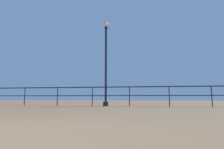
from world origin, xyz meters
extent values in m
cube|color=#271D25|center=(0.00, 7.62, 0.95)|extent=(24.68, 0.05, 0.05)
cube|color=#271D25|center=(0.00, 7.62, 0.53)|extent=(24.68, 0.04, 0.04)
cylinder|color=#271D25|center=(-4.75, 7.62, 0.48)|extent=(0.04, 0.04, 0.95)
cylinder|color=#271D25|center=(-2.85, 7.62, 0.48)|extent=(0.04, 0.04, 0.95)
cylinder|color=#271D25|center=(-0.95, 7.62, 0.48)|extent=(0.04, 0.04, 0.95)
cylinder|color=#271D25|center=(0.95, 7.62, 0.48)|extent=(0.04, 0.04, 0.95)
cylinder|color=#271D25|center=(2.85, 7.62, 0.48)|extent=(0.04, 0.04, 0.95)
cylinder|color=#271D25|center=(4.75, 7.62, 0.48)|extent=(0.04, 0.04, 0.95)
cylinder|color=#201F2C|center=(-0.28, 7.79, 0.11)|extent=(0.27, 0.27, 0.22)
cylinder|color=#201F2C|center=(-0.28, 7.79, 2.18)|extent=(0.11, 0.11, 3.92)
cylinder|color=#201F2C|center=(-0.28, 7.79, 4.17)|extent=(0.18, 0.18, 0.06)
sphere|color=#F6E1D0|center=(-0.28, 7.79, 4.34)|extent=(0.28, 0.28, 0.28)
cone|color=#201F2C|center=(-0.28, 7.79, 4.53)|extent=(0.13, 0.13, 0.10)
camera|label=1|loc=(1.60, -1.66, 0.42)|focal=29.84mm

